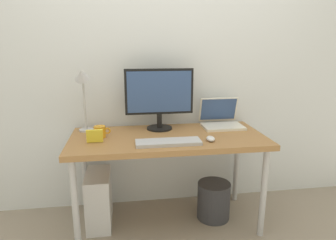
# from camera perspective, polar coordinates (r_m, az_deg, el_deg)

# --- Properties ---
(ground_plane) EXTENTS (6.00, 6.00, 0.00)m
(ground_plane) POSITION_cam_1_polar(r_m,az_deg,el_deg) (2.51, 0.00, -18.81)
(ground_plane) COLOR gray
(back_wall) EXTENTS (4.40, 0.04, 2.60)m
(back_wall) POSITION_cam_1_polar(r_m,az_deg,el_deg) (2.48, -1.32, 12.69)
(back_wall) COLOR silver
(back_wall) RESTS_ON ground_plane
(desk) EXTENTS (1.42, 0.65, 0.71)m
(desk) POSITION_cam_1_polar(r_m,az_deg,el_deg) (2.22, 0.00, -4.62)
(desk) COLOR olive
(desk) RESTS_ON ground_plane
(monitor) EXTENTS (0.53, 0.20, 0.47)m
(monitor) POSITION_cam_1_polar(r_m,az_deg,el_deg) (2.32, -1.68, 4.70)
(monitor) COLOR black
(monitor) RESTS_ON desk
(laptop) EXTENTS (0.32, 0.28, 0.22)m
(laptop) POSITION_cam_1_polar(r_m,az_deg,el_deg) (2.49, 10.03, 0.17)
(laptop) COLOR silver
(laptop) RESTS_ON desk
(desk_lamp) EXTENTS (0.11, 0.16, 0.50)m
(desk_lamp) POSITION_cam_1_polar(r_m,az_deg,el_deg) (2.31, -15.95, 6.42)
(desk_lamp) COLOR #B2B2B7
(desk_lamp) RESTS_ON desk
(keyboard) EXTENTS (0.44, 0.14, 0.02)m
(keyboard) POSITION_cam_1_polar(r_m,az_deg,el_deg) (2.02, 0.06, -4.26)
(keyboard) COLOR #B2B2B7
(keyboard) RESTS_ON desk
(mouse) EXTENTS (0.06, 0.09, 0.03)m
(mouse) POSITION_cam_1_polar(r_m,az_deg,el_deg) (2.10, 8.12, -3.54)
(mouse) COLOR silver
(mouse) RESTS_ON desk
(coffee_mug) EXTENTS (0.12, 0.08, 0.08)m
(coffee_mug) POSITION_cam_1_polar(r_m,az_deg,el_deg) (2.21, -12.79, -2.18)
(coffee_mug) COLOR orange
(coffee_mug) RESTS_ON desk
(photo_frame) EXTENTS (0.11, 0.03, 0.09)m
(photo_frame) POSITION_cam_1_polar(r_m,az_deg,el_deg) (2.10, -13.79, -2.97)
(photo_frame) COLOR yellow
(photo_frame) RESTS_ON desk
(computer_tower) EXTENTS (0.18, 0.36, 0.42)m
(computer_tower) POSITION_cam_1_polar(r_m,az_deg,el_deg) (2.44, -13.00, -14.45)
(computer_tower) COLOR silver
(computer_tower) RESTS_ON ground_plane
(wastebasket) EXTENTS (0.26, 0.26, 0.30)m
(wastebasket) POSITION_cam_1_polar(r_m,az_deg,el_deg) (2.51, 8.67, -14.90)
(wastebasket) COLOR #333338
(wastebasket) RESTS_ON ground_plane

